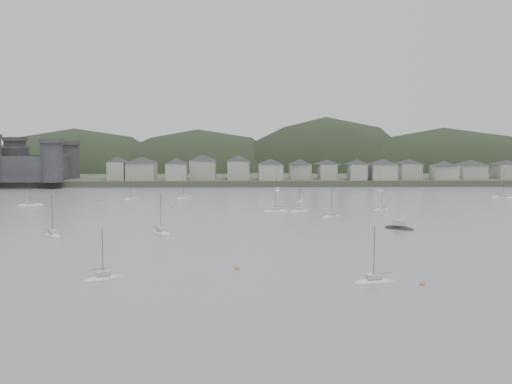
{
  "coord_description": "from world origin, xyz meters",
  "views": [
    {
      "loc": [
        -5.05,
        -109.27,
        21.94
      ],
      "look_at": [
        0.0,
        75.0,
        6.0
      ],
      "focal_mm": 41.4,
      "sensor_mm": 36.0,
      "label": 1
    }
  ],
  "objects": [
    {
      "name": "sailboat_lead",
      "position": [
        -76.21,
        91.82,
        0.17
      ],
      "size": [
        9.07,
        5.88,
        11.85
      ],
      "rotation": [
        0.0,
        0.0,
        5.11
      ],
      "color": "silver",
      "rests_on": "ground"
    },
    {
      "name": "moored_fleet",
      "position": [
        -17.37,
        66.41,
        0.18
      ],
      "size": [
        234.01,
        175.82,
        13.74
      ],
      "color": "silver",
      "rests_on": "ground"
    },
    {
      "name": "far_shore_land",
      "position": [
        0.0,
        295.0,
        1.5
      ],
      "size": [
        900.0,
        250.0,
        3.0
      ],
      "primitive_type": "cube",
      "color": "#383D2D",
      "rests_on": "ground"
    },
    {
      "name": "ground",
      "position": [
        0.0,
        0.0,
        0.0
      ],
      "size": [
        900.0,
        900.0,
        0.0
      ],
      "primitive_type": "plane",
      "color": "slate",
      "rests_on": "ground"
    },
    {
      "name": "mooring_buoys",
      "position": [
        -3.99,
        53.39,
        0.15
      ],
      "size": [
        169.61,
        138.05,
        0.7
      ],
      "color": "#CA6D43",
      "rests_on": "ground"
    },
    {
      "name": "waterfront_town",
      "position": [
        50.59,
        183.34,
        8.66
      ],
      "size": [
        451.48,
        28.46,
        12.92
      ],
      "color": "#A4A295",
      "rests_on": "far_shore_land"
    },
    {
      "name": "castle",
      "position": [
        -120.0,
        179.8,
        10.96
      ],
      "size": [
        66.0,
        43.0,
        20.0
      ],
      "color": "#2D2D2F",
      "rests_on": "far_shore_land"
    },
    {
      "name": "motor_launch_near",
      "position": [
        34.79,
        35.93,
        0.29
      ],
      "size": [
        7.79,
        7.56,
        3.91
      ],
      "rotation": [
        0.0,
        0.0,
        0.82
      ],
      "color": "black",
      "rests_on": "ground"
    },
    {
      "name": "forested_ridge",
      "position": [
        4.83,
        269.4,
        -11.28
      ],
      "size": [
        851.55,
        103.94,
        102.57
      ],
      "color": "black",
      "rests_on": "ground"
    }
  ]
}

